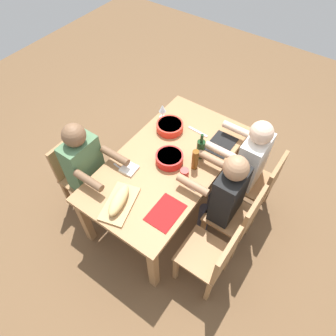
# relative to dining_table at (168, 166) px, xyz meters

# --- Properties ---
(ground_plane) EXTENTS (8.00, 8.00, 0.00)m
(ground_plane) POSITION_rel_dining_table_xyz_m (0.00, 0.00, -0.65)
(ground_plane) COLOR brown
(dining_table) EXTENTS (1.72, 0.93, 0.74)m
(dining_table) POSITION_rel_dining_table_xyz_m (0.00, 0.00, 0.00)
(dining_table) COLOR #9E7044
(dining_table) RESTS_ON ground_plane
(chair_near_center) EXTENTS (0.40, 0.40, 0.85)m
(chair_near_center) POSITION_rel_dining_table_xyz_m (0.00, -0.79, -0.17)
(chair_near_center) COLOR #9E7044
(chair_near_center) RESTS_ON ground_plane
(diner_near_center) EXTENTS (0.41, 0.53, 1.20)m
(diner_near_center) POSITION_rel_dining_table_xyz_m (0.00, -0.61, 0.04)
(diner_near_center) COLOR #2D2D38
(diner_near_center) RESTS_ON ground_plane
(chair_near_left) EXTENTS (0.40, 0.40, 0.85)m
(chair_near_left) POSITION_rel_dining_table_xyz_m (-0.47, -0.79, -0.17)
(chair_near_left) COLOR #9E7044
(chair_near_left) RESTS_ON ground_plane
(chair_far_left) EXTENTS (0.40, 0.40, 0.85)m
(chair_far_left) POSITION_rel_dining_table_xyz_m (-0.47, 0.79, -0.17)
(chair_far_left) COLOR #9E7044
(chair_far_left) RESTS_ON ground_plane
(diner_far_left) EXTENTS (0.41, 0.53, 1.20)m
(diner_far_left) POSITION_rel_dining_table_xyz_m (-0.47, 0.61, 0.04)
(diner_far_left) COLOR #2D2D38
(diner_far_left) RESTS_ON ground_plane
(chair_near_right) EXTENTS (0.40, 0.40, 0.85)m
(chair_near_right) POSITION_rel_dining_table_xyz_m (0.47, -0.79, -0.17)
(chair_near_right) COLOR #9E7044
(chair_near_right) RESTS_ON ground_plane
(diner_near_right) EXTENTS (0.41, 0.53, 1.20)m
(diner_near_right) POSITION_rel_dining_table_xyz_m (0.47, -0.61, 0.04)
(diner_near_right) COLOR #2D2D38
(diner_near_right) RESTS_ON ground_plane
(serving_bowl_greens) EXTENTS (0.26, 0.26, 0.09)m
(serving_bowl_greens) POSITION_rel_dining_table_xyz_m (0.00, -0.02, 0.14)
(serving_bowl_greens) COLOR red
(serving_bowl_greens) RESTS_ON dining_table
(serving_bowl_pasta) EXTENTS (0.27, 0.27, 0.08)m
(serving_bowl_pasta) POSITION_rel_dining_table_xyz_m (0.35, 0.22, 0.13)
(serving_bowl_pasta) COLOR red
(serving_bowl_pasta) RESTS_ON dining_table
(cutting_board) EXTENTS (0.44, 0.32, 0.02)m
(cutting_board) POSITION_rel_dining_table_xyz_m (-0.63, 0.06, 0.10)
(cutting_board) COLOR tan
(cutting_board) RESTS_ON dining_table
(bread_loaf) EXTENTS (0.34, 0.19, 0.09)m
(bread_loaf) POSITION_rel_dining_table_xyz_m (-0.63, 0.06, 0.15)
(bread_loaf) COLOR tan
(bread_loaf) RESTS_ON cutting_board
(wine_bottle) EXTENTS (0.08, 0.08, 0.29)m
(wine_bottle) POSITION_rel_dining_table_xyz_m (0.22, -0.22, 0.19)
(wine_bottle) COLOR #193819
(wine_bottle) RESTS_ON dining_table
(beer_bottle) EXTENTS (0.06, 0.06, 0.22)m
(beer_bottle) POSITION_rel_dining_table_xyz_m (0.07, -0.25, 0.20)
(beer_bottle) COLOR brown
(beer_bottle) RESTS_ON dining_table
(wine_glass) EXTENTS (0.08, 0.08, 0.17)m
(wine_glass) POSITION_rel_dining_table_xyz_m (0.46, 0.39, 0.20)
(wine_glass) COLOR silver
(wine_glass) RESTS_ON dining_table
(cup_near_center) EXTENTS (0.08, 0.08, 0.09)m
(cup_near_center) POSITION_rel_dining_table_xyz_m (-0.07, -0.23, 0.13)
(cup_near_center) COLOR red
(cup_near_center) RESTS_ON dining_table
(fork_near_center) EXTENTS (0.03, 0.17, 0.01)m
(fork_near_center) POSITION_rel_dining_table_xyz_m (-0.14, -0.31, 0.09)
(fork_near_center) COLOR silver
(fork_near_center) RESTS_ON dining_table
(placemat_near_left) EXTENTS (0.32, 0.23, 0.01)m
(placemat_near_left) POSITION_rel_dining_table_xyz_m (-0.47, -0.31, 0.09)
(placemat_near_left) COLOR maroon
(placemat_near_left) RESTS_ON dining_table
(fork_far_left) EXTENTS (0.04, 0.17, 0.01)m
(fork_far_left) POSITION_rel_dining_table_xyz_m (-0.33, 0.31, 0.09)
(fork_far_left) COLOR silver
(fork_far_left) RESTS_ON dining_table
(placemat_near_right) EXTENTS (0.32, 0.23, 0.01)m
(placemat_near_right) POSITION_rel_dining_table_xyz_m (0.47, -0.31, 0.09)
(placemat_near_right) COLOR black
(placemat_near_right) RESTS_ON dining_table
(carving_knife) EXTENTS (0.04, 0.23, 0.01)m
(carving_knife) POSITION_rel_dining_table_xyz_m (0.49, -0.03, 0.09)
(carving_knife) COLOR silver
(carving_knife) RESTS_ON dining_table
(napkin_stack) EXTENTS (0.15, 0.15, 0.02)m
(napkin_stack) POSITION_rel_dining_table_xyz_m (-0.29, 0.23, 0.10)
(napkin_stack) COLOR white
(napkin_stack) RESTS_ON dining_table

